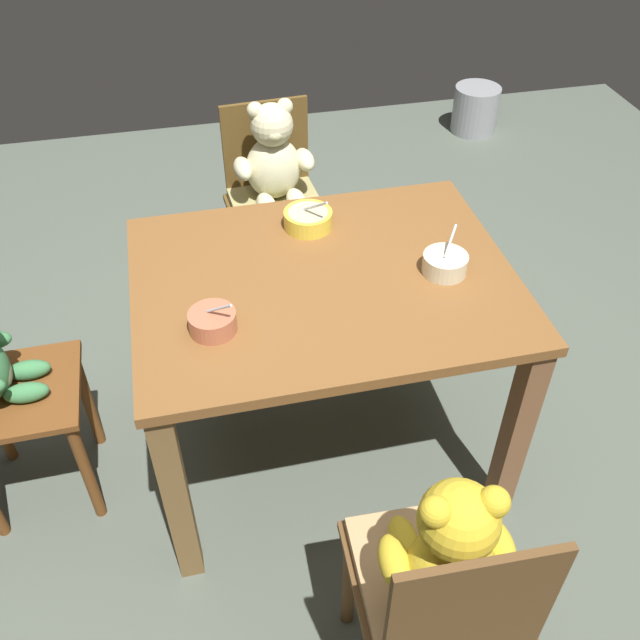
% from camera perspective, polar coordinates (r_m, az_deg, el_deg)
% --- Properties ---
extents(ground_plane, '(5.20, 5.20, 0.04)m').
position_cam_1_polar(ground_plane, '(2.56, 0.25, -10.16)').
color(ground_plane, '#515A4E').
extents(dining_table, '(1.09, 0.85, 0.75)m').
position_cam_1_polar(dining_table, '(2.09, 0.30, 0.75)').
color(dining_table, brown).
rests_on(dining_table, ground_plane).
extents(teddy_chair_near_front, '(0.39, 0.39, 0.89)m').
position_cam_1_polar(teddy_chair_near_front, '(1.63, 10.06, -19.40)').
color(teddy_chair_near_front, brown).
rests_on(teddy_chair_near_front, ground_plane).
extents(teddy_chair_far_center, '(0.40, 0.40, 0.90)m').
position_cam_1_polar(teddy_chair_far_center, '(2.79, -3.70, 11.34)').
color(teddy_chair_far_center, brown).
rests_on(teddy_chair_far_center, ground_plane).
extents(porridge_bowl_cream_near_right, '(0.13, 0.13, 0.12)m').
position_cam_1_polar(porridge_bowl_cream_near_right, '(2.04, 10.15, 4.59)').
color(porridge_bowl_cream_near_right, beige).
rests_on(porridge_bowl_cream_near_right, dining_table).
extents(porridge_bowl_yellow_far_center, '(0.15, 0.15, 0.13)m').
position_cam_1_polar(porridge_bowl_yellow_far_center, '(2.20, -0.98, 8.25)').
color(porridge_bowl_yellow_far_center, yellow).
rests_on(porridge_bowl_yellow_far_center, dining_table).
extents(porridge_bowl_terracotta_near_left, '(0.13, 0.13, 0.12)m').
position_cam_1_polar(porridge_bowl_terracotta_near_left, '(1.84, -8.75, -0.10)').
color(porridge_bowl_terracotta_near_left, '#BC694A').
rests_on(porridge_bowl_terracotta_near_left, dining_table).
extents(metal_pail, '(0.27, 0.27, 0.27)m').
position_cam_1_polar(metal_pail, '(4.50, 12.55, 16.42)').
color(metal_pail, '#93969B').
rests_on(metal_pail, ground_plane).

